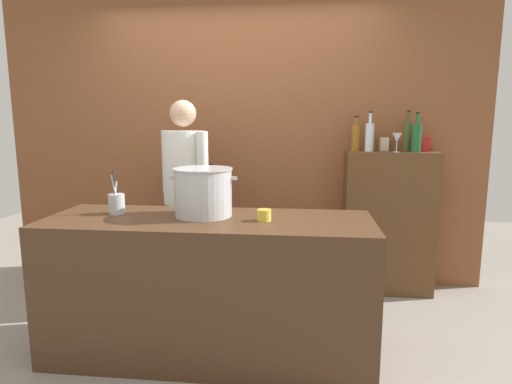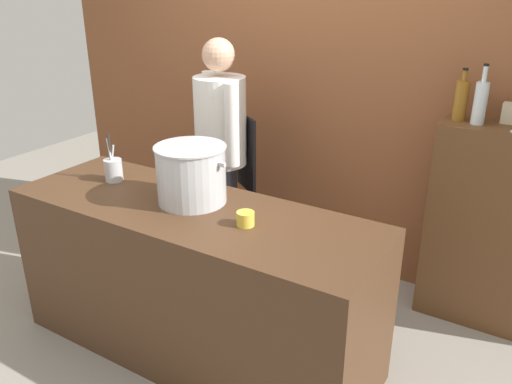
{
  "view_description": "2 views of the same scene",
  "coord_description": "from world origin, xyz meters",
  "px_view_note": "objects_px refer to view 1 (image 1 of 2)",
  "views": [
    {
      "loc": [
        0.58,
        -2.57,
        1.51
      ],
      "look_at": [
        0.25,
        0.44,
        1.0
      ],
      "focal_mm": 30.24,
      "sensor_mm": 36.0,
      "label": 1
    },
    {
      "loc": [
        1.6,
        -1.93,
        2.02
      ],
      "look_at": [
        0.21,
        0.31,
        0.92
      ],
      "focal_mm": 36.91,
      "sensor_mm": 36.0,
      "label": 2
    }
  ],
  "objects_px": {
    "wine_bottle_amber": "(356,137)",
    "spice_tin_silver": "(417,144)",
    "stockpot_large": "(203,192)",
    "wine_bottle_green": "(416,137)",
    "chef": "(185,187)",
    "wine_glass_short": "(397,138)",
    "spice_tin_cream": "(384,144)",
    "wine_bottle_clear": "(370,136)",
    "utensil_crock": "(117,203)",
    "wine_bottle_olive": "(407,136)",
    "butter_jar": "(264,215)",
    "spice_tin_red": "(425,144)"
  },
  "relations": [
    {
      "from": "wine_bottle_amber",
      "to": "spice_tin_silver",
      "type": "height_order",
      "value": "wine_bottle_amber"
    },
    {
      "from": "stockpot_large",
      "to": "wine_bottle_green",
      "type": "distance_m",
      "value": 1.9
    },
    {
      "from": "chef",
      "to": "spice_tin_silver",
      "type": "bearing_deg",
      "value": -129.89
    },
    {
      "from": "stockpot_large",
      "to": "wine_glass_short",
      "type": "distance_m",
      "value": 1.76
    },
    {
      "from": "stockpot_large",
      "to": "spice_tin_silver",
      "type": "distance_m",
      "value": 2.03
    },
    {
      "from": "stockpot_large",
      "to": "spice_tin_cream",
      "type": "height_order",
      "value": "spice_tin_cream"
    },
    {
      "from": "wine_bottle_clear",
      "to": "spice_tin_cream",
      "type": "relative_size",
      "value": 2.92
    },
    {
      "from": "chef",
      "to": "wine_bottle_green",
      "type": "xyz_separation_m",
      "value": [
        1.87,
        0.33,
        0.4
      ]
    },
    {
      "from": "stockpot_large",
      "to": "wine_bottle_amber",
      "type": "height_order",
      "value": "wine_bottle_amber"
    },
    {
      "from": "wine_bottle_green",
      "to": "spice_tin_cream",
      "type": "xyz_separation_m",
      "value": [
        -0.23,
        0.16,
        -0.07
      ]
    },
    {
      "from": "utensil_crock",
      "to": "wine_bottle_olive",
      "type": "xyz_separation_m",
      "value": [
        2.09,
        1.16,
        0.4
      ]
    },
    {
      "from": "wine_bottle_olive",
      "to": "spice_tin_cream",
      "type": "relative_size",
      "value": 3.0
    },
    {
      "from": "wine_bottle_amber",
      "to": "wine_bottle_olive",
      "type": "bearing_deg",
      "value": 4.19
    },
    {
      "from": "chef",
      "to": "wine_bottle_olive",
      "type": "relative_size",
      "value": 4.84
    },
    {
      "from": "wine_bottle_olive",
      "to": "spice_tin_silver",
      "type": "bearing_deg",
      "value": 29.67
    },
    {
      "from": "butter_jar",
      "to": "wine_bottle_clear",
      "type": "bearing_deg",
      "value": 56.55
    },
    {
      "from": "wine_bottle_olive",
      "to": "spice_tin_silver",
      "type": "height_order",
      "value": "wine_bottle_olive"
    },
    {
      "from": "wine_bottle_clear",
      "to": "spice_tin_silver",
      "type": "relative_size",
      "value": 3.0
    },
    {
      "from": "utensil_crock",
      "to": "wine_bottle_amber",
      "type": "height_order",
      "value": "wine_bottle_amber"
    },
    {
      "from": "wine_bottle_amber",
      "to": "wine_bottle_green",
      "type": "relative_size",
      "value": 0.91
    },
    {
      "from": "wine_bottle_clear",
      "to": "spice_tin_red",
      "type": "distance_m",
      "value": 0.46
    },
    {
      "from": "utensil_crock",
      "to": "wine_bottle_green",
      "type": "xyz_separation_m",
      "value": [
        2.13,
        1.05,
        0.39
      ]
    },
    {
      "from": "butter_jar",
      "to": "wine_bottle_clear",
      "type": "relative_size",
      "value": 0.26
    },
    {
      "from": "chef",
      "to": "butter_jar",
      "type": "height_order",
      "value": "chef"
    },
    {
      "from": "wine_bottle_olive",
      "to": "spice_tin_silver",
      "type": "xyz_separation_m",
      "value": [
        0.1,
        0.05,
        -0.07
      ]
    },
    {
      "from": "wine_bottle_amber",
      "to": "spice_tin_red",
      "type": "relative_size",
      "value": 2.31
    },
    {
      "from": "spice_tin_cream",
      "to": "wine_glass_short",
      "type": "bearing_deg",
      "value": -68.71
    },
    {
      "from": "wine_bottle_olive",
      "to": "spice_tin_cream",
      "type": "bearing_deg",
      "value": 166.99
    },
    {
      "from": "wine_bottle_olive",
      "to": "wine_bottle_green",
      "type": "bearing_deg",
      "value": -68.19
    },
    {
      "from": "utensil_crock",
      "to": "spice_tin_red",
      "type": "distance_m",
      "value": 2.51
    },
    {
      "from": "wine_bottle_clear",
      "to": "wine_bottle_olive",
      "type": "relative_size",
      "value": 0.97
    },
    {
      "from": "spice_tin_red",
      "to": "stockpot_large",
      "type": "bearing_deg",
      "value": -145.71
    },
    {
      "from": "butter_jar",
      "to": "wine_bottle_olive",
      "type": "xyz_separation_m",
      "value": [
        1.11,
        1.26,
        0.43
      ]
    },
    {
      "from": "butter_jar",
      "to": "spice_tin_red",
      "type": "relative_size",
      "value": 0.68
    },
    {
      "from": "chef",
      "to": "spice_tin_silver",
      "type": "relative_size",
      "value": 14.93
    },
    {
      "from": "chef",
      "to": "spice_tin_red",
      "type": "relative_size",
      "value": 12.95
    },
    {
      "from": "butter_jar",
      "to": "spice_tin_silver",
      "type": "bearing_deg",
      "value": 47.44
    },
    {
      "from": "spice_tin_cream",
      "to": "spice_tin_red",
      "type": "height_order",
      "value": "spice_tin_red"
    },
    {
      "from": "utensil_crock",
      "to": "butter_jar",
      "type": "relative_size",
      "value": 3.21
    },
    {
      "from": "wine_bottle_clear",
      "to": "wine_bottle_olive",
      "type": "bearing_deg",
      "value": 12.1
    },
    {
      "from": "utensil_crock",
      "to": "wine_bottle_clear",
      "type": "xyz_separation_m",
      "value": [
        1.76,
        1.09,
        0.4
      ]
    },
    {
      "from": "chef",
      "to": "spice_tin_cream",
      "type": "distance_m",
      "value": 1.74
    },
    {
      "from": "utensil_crock",
      "to": "wine_bottle_olive",
      "type": "distance_m",
      "value": 2.42
    },
    {
      "from": "wine_bottle_olive",
      "to": "spice_tin_silver",
      "type": "relative_size",
      "value": 3.08
    },
    {
      "from": "butter_jar",
      "to": "wine_bottle_olive",
      "type": "relative_size",
      "value": 0.25
    },
    {
      "from": "spice_tin_cream",
      "to": "spice_tin_silver",
      "type": "xyz_separation_m",
      "value": [
        0.28,
        0.01,
        -0.0
      ]
    },
    {
      "from": "stockpot_large",
      "to": "wine_bottle_olive",
      "type": "bearing_deg",
      "value": 37.66
    },
    {
      "from": "wine_bottle_green",
      "to": "wine_bottle_olive",
      "type": "bearing_deg",
      "value": 111.81
    },
    {
      "from": "butter_jar",
      "to": "spice_tin_silver",
      "type": "xyz_separation_m",
      "value": [
        1.2,
        1.31,
        0.36
      ]
    },
    {
      "from": "wine_bottle_green",
      "to": "wine_bottle_clear",
      "type": "bearing_deg",
      "value": 172.75
    }
  ]
}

